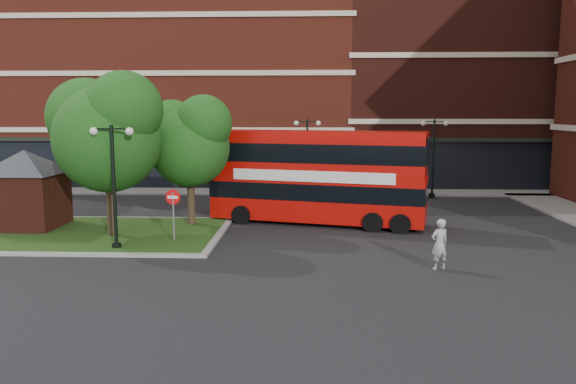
{
  "coord_description": "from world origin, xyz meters",
  "views": [
    {
      "loc": [
        2.2,
        -21.32,
        5.55
      ],
      "look_at": [
        1.23,
        3.05,
        2.0
      ],
      "focal_mm": 35.0,
      "sensor_mm": 36.0,
      "label": 1
    }
  ],
  "objects_px": {
    "woman": "(440,244)",
    "car_silver": "(241,184)",
    "bus": "(318,171)",
    "car_white": "(391,187)"
  },
  "relations": [
    {
      "from": "bus",
      "to": "car_white",
      "type": "distance_m",
      "value": 9.9
    },
    {
      "from": "car_silver",
      "to": "bus",
      "type": "bearing_deg",
      "value": -148.22
    },
    {
      "from": "bus",
      "to": "woman",
      "type": "distance_m",
      "value": 9.19
    },
    {
      "from": "bus",
      "to": "car_silver",
      "type": "relative_size",
      "value": 2.71
    },
    {
      "from": "bus",
      "to": "car_silver",
      "type": "xyz_separation_m",
      "value": [
        -4.99,
        9.93,
        -1.95
      ]
    },
    {
      "from": "car_white",
      "to": "woman",
      "type": "bearing_deg",
      "value": 169.89
    },
    {
      "from": "woman",
      "to": "car_silver",
      "type": "bearing_deg",
      "value": -83.75
    },
    {
      "from": "woman",
      "to": "car_silver",
      "type": "xyz_separation_m",
      "value": [
        -9.18,
        17.92,
        -0.23
      ]
    },
    {
      "from": "woman",
      "to": "bus",
      "type": "bearing_deg",
      "value": -83.18
    },
    {
      "from": "woman",
      "to": "car_white",
      "type": "xyz_separation_m",
      "value": [
        0.63,
        16.42,
        -0.18
      ]
    }
  ]
}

